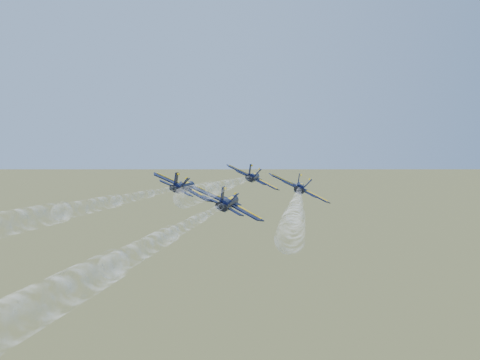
{
  "coord_description": "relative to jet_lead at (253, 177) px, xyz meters",
  "views": [
    {
      "loc": [
        -7.06,
        -91.09,
        117.16
      ],
      "look_at": [
        1.66,
        2.38,
        104.16
      ],
      "focal_mm": 40.0,
      "sensor_mm": 36.0,
      "label": 1
    }
  ],
  "objects": [
    {
      "name": "jet_lead",
      "position": [
        0.0,
        0.0,
        0.0
      ],
      "size": [
        10.47,
        15.21,
        5.16
      ],
      "rotation": [
        0.0,
        0.45,
        -0.24
      ],
      "color": "black"
    },
    {
      "name": "jet_left",
      "position": [
        -13.68,
        -11.69,
        0.0
      ],
      "size": [
        10.47,
        15.21,
        5.16
      ],
      "rotation": [
        0.0,
        0.45,
        -0.24
      ],
      "color": "black"
    },
    {
      "name": "jet_right",
      "position": [
        6.35,
        -14.85,
        0.0
      ],
      "size": [
        10.47,
        15.21,
        5.16
      ],
      "rotation": [
        0.0,
        0.45,
        -0.24
      ],
      "color": "black"
    },
    {
      "name": "jet_slot",
      "position": [
        -6.94,
        -28.1,
        0.0
      ],
      "size": [
        10.47,
        15.21,
        5.16
      ],
      "rotation": [
        0.0,
        0.45,
        -0.24
      ],
      "color": "black"
    },
    {
      "name": "smoke_trail_lead",
      "position": [
        -10.05,
        -41.68,
        0.03
      ],
      "size": [
        14.79,
        54.55,
        2.48
      ],
      "rotation": [
        0.0,
        0.45,
        -0.24
      ],
      "color": "white"
    },
    {
      "name": "smoke_trail_left",
      "position": [
        -23.73,
        -53.37,
        0.03
      ],
      "size": [
        14.79,
        54.55,
        2.48
      ],
      "rotation": [
        0.0,
        0.45,
        -0.24
      ],
      "color": "white"
    },
    {
      "name": "smoke_trail_right",
      "position": [
        -3.7,
        -56.53,
        0.03
      ],
      "size": [
        14.79,
        54.55,
        2.48
      ],
      "rotation": [
        0.0,
        0.45,
        -0.24
      ],
      "color": "white"
    },
    {
      "name": "smoke_trail_slot",
      "position": [
        -16.99,
        -69.79,
        0.03
      ],
      "size": [
        14.79,
        54.55,
        2.48
      ],
      "rotation": [
        0.0,
        0.45,
        -0.24
      ],
      "color": "white"
    }
  ]
}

